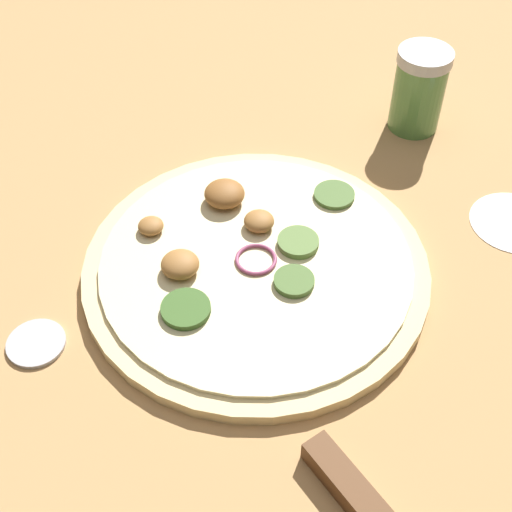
# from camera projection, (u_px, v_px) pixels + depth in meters

# --- Properties ---
(ground_plane) EXTENTS (3.00, 3.00, 0.00)m
(ground_plane) POSITION_uv_depth(u_px,v_px,m) (256.00, 273.00, 0.62)
(ground_plane) COLOR tan
(pizza) EXTENTS (0.30, 0.30, 0.03)m
(pizza) POSITION_uv_depth(u_px,v_px,m) (254.00, 265.00, 0.62)
(pizza) COLOR beige
(pizza) RESTS_ON ground_plane
(spice_jar) EXTENTS (0.06, 0.06, 0.09)m
(spice_jar) POSITION_uv_depth(u_px,v_px,m) (419.00, 90.00, 0.73)
(spice_jar) COLOR #4C7F42
(spice_jar) RESTS_ON ground_plane
(loose_cap) EXTENTS (0.05, 0.05, 0.01)m
(loose_cap) POSITION_uv_depth(u_px,v_px,m) (36.00, 342.00, 0.57)
(loose_cap) COLOR #B2B2B7
(loose_cap) RESTS_ON ground_plane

